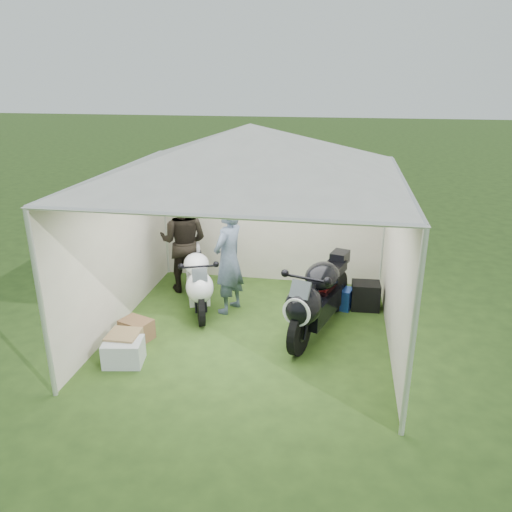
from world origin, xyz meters
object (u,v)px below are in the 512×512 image
object	(u,v)px
canopy_tent	(251,156)
person_dark_jacket	(184,242)
motorcycle_white	(198,280)
equipment_box	(365,296)
crate_2	(130,332)
crate_1	(124,345)
motorcycle_black	(317,296)
crate_0	(124,352)
crate_3	(137,329)
paddock_stand	(338,297)
person_blue_jacket	(229,259)

from	to	relation	value
canopy_tent	person_dark_jacket	xyz separation A→B (m)	(-1.41, 1.24, -1.68)
canopy_tent	motorcycle_white	world-z (taller)	canopy_tent
equipment_box	crate_2	world-z (taller)	equipment_box
crate_1	motorcycle_white	bearing A→B (deg)	70.60
crate_1	canopy_tent	bearing A→B (deg)	35.45
motorcycle_black	motorcycle_white	bearing A→B (deg)	-176.76
crate_0	crate_2	size ratio (longest dim) A/B	1.83
motorcycle_white	equipment_box	xyz separation A→B (m)	(2.67, 0.49, -0.29)
crate_0	crate_3	distance (m)	0.66
motorcycle_black	crate_1	world-z (taller)	motorcycle_black
motorcycle_white	paddock_stand	distance (m)	2.30
person_blue_jacket	crate_2	world-z (taller)	person_blue_jacket
person_dark_jacket	crate_2	xyz separation A→B (m)	(-0.25, -1.84, -0.79)
canopy_tent	motorcycle_black	xyz separation A→B (m)	(0.96, 0.03, -1.98)
crate_1	crate_3	bearing A→B (deg)	94.63
crate_0	crate_2	distance (m)	0.66
canopy_tent	crate_1	xyz separation A→B (m)	(-1.53, -1.09, -2.39)
motorcycle_white	canopy_tent	bearing A→B (deg)	-48.52
motorcycle_white	paddock_stand	bearing A→B (deg)	-8.79
person_blue_jacket	crate_3	size ratio (longest dim) A/B	4.00
motorcycle_black	crate_0	distance (m)	2.78
crate_3	motorcycle_black	bearing A→B (deg)	13.56
paddock_stand	crate_2	distance (m)	3.32
crate_1	crate_2	xyz separation A→B (m)	(-0.13, 0.49, -0.08)
motorcycle_black	paddock_stand	xyz separation A→B (m)	(0.30, 0.95, -0.43)
motorcycle_black	person_dark_jacket	distance (m)	2.68
motorcycle_black	crate_0	size ratio (longest dim) A/B	4.26
person_blue_jacket	crate_3	bearing A→B (deg)	-23.11
equipment_box	crate_1	world-z (taller)	equipment_box
person_dark_jacket	crate_1	size ratio (longest dim) A/B	4.42
canopy_tent	equipment_box	xyz separation A→B (m)	(1.70, 1.00, -2.35)
canopy_tent	equipment_box	bearing A→B (deg)	30.51
crate_2	crate_3	world-z (taller)	crate_3
crate_2	crate_3	size ratio (longest dim) A/B	0.62
canopy_tent	motorcycle_white	bearing A→B (deg)	151.99
person_dark_jacket	crate_3	world-z (taller)	person_dark_jacket
person_dark_jacket	equipment_box	distance (m)	3.19
paddock_stand	equipment_box	size ratio (longest dim) A/B	1.03
motorcycle_white	crate_2	size ratio (longest dim) A/B	6.57
canopy_tent	person_blue_jacket	world-z (taller)	canopy_tent
crate_1	motorcycle_black	bearing A→B (deg)	24.13
person_blue_jacket	crate_2	size ratio (longest dim) A/B	6.46
motorcycle_white	person_blue_jacket	distance (m)	0.63
equipment_box	crate_2	size ratio (longest dim) A/B	1.63
motorcycle_black	paddock_stand	distance (m)	1.08
canopy_tent	paddock_stand	xyz separation A→B (m)	(1.26, 0.97, -2.40)
canopy_tent	motorcycle_black	world-z (taller)	canopy_tent
crate_1	paddock_stand	bearing A→B (deg)	36.49
canopy_tent	crate_3	distance (m)	2.95
person_blue_jacket	canopy_tent	bearing A→B (deg)	61.25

